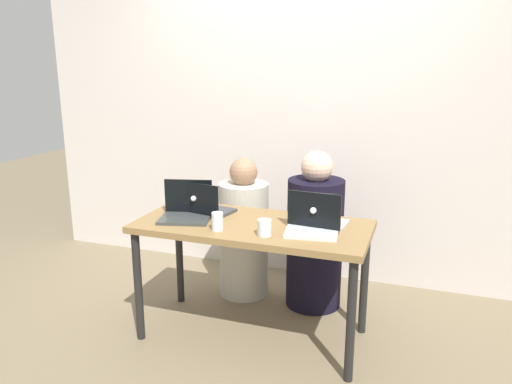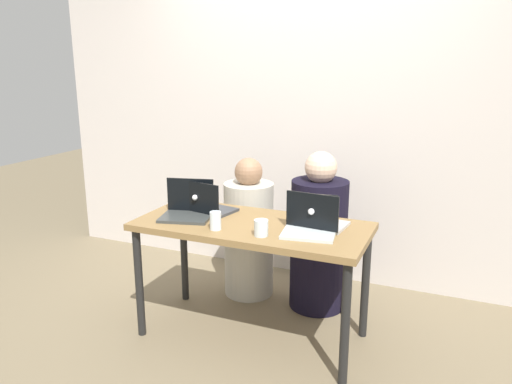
{
  "view_description": "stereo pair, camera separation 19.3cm",
  "coord_description": "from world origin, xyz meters",
  "px_view_note": "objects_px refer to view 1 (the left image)",
  "views": [
    {
      "loc": [
        0.97,
        -2.69,
        1.7
      ],
      "look_at": [
        0.0,
        0.06,
        0.93
      ],
      "focal_mm": 35.0,
      "sensor_mm": 36.0,
      "label": 1
    },
    {
      "loc": [
        1.15,
        -2.62,
        1.7
      ],
      "look_at": [
        0.0,
        0.06,
        0.93
      ],
      "focal_mm": 35.0,
      "sensor_mm": 36.0,
      "label": 2
    }
  ],
  "objects_px": {
    "person_on_left": "(244,235)",
    "laptop_back_left": "(202,206)",
    "water_glass_left": "(217,223)",
    "laptop_front_left": "(186,210)",
    "laptop_back_right": "(318,218)",
    "laptop_front_right": "(312,224)",
    "water_glass_right": "(264,229)",
    "person_on_right": "(315,238)"
  },
  "relations": [
    {
      "from": "laptop_front_left",
      "to": "water_glass_right",
      "type": "height_order",
      "value": "laptop_front_left"
    },
    {
      "from": "person_on_right",
      "to": "water_glass_left",
      "type": "height_order",
      "value": "person_on_right"
    },
    {
      "from": "laptop_front_right",
      "to": "laptop_front_left",
      "type": "relative_size",
      "value": 0.92
    },
    {
      "from": "laptop_back_right",
      "to": "laptop_front_left",
      "type": "distance_m",
      "value": 0.81
    },
    {
      "from": "person_on_right",
      "to": "laptop_back_right",
      "type": "bearing_deg",
      "value": 96.25
    },
    {
      "from": "water_glass_right",
      "to": "water_glass_left",
      "type": "bearing_deg",
      "value": -179.2
    },
    {
      "from": "person_on_left",
      "to": "laptop_back_left",
      "type": "height_order",
      "value": "person_on_left"
    },
    {
      "from": "laptop_front_left",
      "to": "laptop_front_right",
      "type": "bearing_deg",
      "value": -14.19
    },
    {
      "from": "laptop_front_left",
      "to": "water_glass_left",
      "type": "distance_m",
      "value": 0.31
    },
    {
      "from": "laptop_back_left",
      "to": "water_glass_right",
      "type": "xyz_separation_m",
      "value": [
        0.52,
        -0.28,
        -0.01
      ]
    },
    {
      "from": "laptop_front_left",
      "to": "water_glass_right",
      "type": "xyz_separation_m",
      "value": [
        0.56,
        -0.15,
        -0.01
      ]
    },
    {
      "from": "water_glass_right",
      "to": "water_glass_left",
      "type": "distance_m",
      "value": 0.28
    },
    {
      "from": "person_on_left",
      "to": "laptop_front_right",
      "type": "distance_m",
      "value": 0.93
    },
    {
      "from": "water_glass_left",
      "to": "laptop_front_left",
      "type": "bearing_deg",
      "value": 151.69
    },
    {
      "from": "laptop_front_left",
      "to": "person_on_left",
      "type": "bearing_deg",
      "value": 60.58
    },
    {
      "from": "water_glass_right",
      "to": "laptop_back_right",
      "type": "bearing_deg",
      "value": 46.89
    },
    {
      "from": "person_on_right",
      "to": "laptop_back_left",
      "type": "xyz_separation_m",
      "value": [
        -0.64,
        -0.46,
        0.3
      ]
    },
    {
      "from": "person_on_right",
      "to": "laptop_back_right",
      "type": "distance_m",
      "value": 0.57
    },
    {
      "from": "laptop_front_right",
      "to": "person_on_right",
      "type": "bearing_deg",
      "value": 92.12
    },
    {
      "from": "person_on_left",
      "to": "laptop_back_left",
      "type": "bearing_deg",
      "value": 61.37
    },
    {
      "from": "person_on_right",
      "to": "laptop_front_left",
      "type": "xyz_separation_m",
      "value": [
        -0.69,
        -0.59,
        0.3
      ]
    },
    {
      "from": "person_on_left",
      "to": "person_on_right",
      "type": "xyz_separation_m",
      "value": [
        0.53,
        0.0,
        0.04
      ]
    },
    {
      "from": "laptop_back_left",
      "to": "water_glass_left",
      "type": "bearing_deg",
      "value": 140.5
    },
    {
      "from": "laptop_back_right",
      "to": "laptop_back_left",
      "type": "bearing_deg",
      "value": 3.96
    },
    {
      "from": "laptop_back_right",
      "to": "water_glass_left",
      "type": "relative_size",
      "value": 3.15
    },
    {
      "from": "person_on_left",
      "to": "laptop_front_left",
      "type": "relative_size",
      "value": 2.94
    },
    {
      "from": "person_on_left",
      "to": "water_glass_left",
      "type": "xyz_separation_m",
      "value": [
        0.12,
        -0.74,
        0.34
      ]
    },
    {
      "from": "person_on_left",
      "to": "laptop_front_left",
      "type": "distance_m",
      "value": 0.7
    },
    {
      "from": "person_on_left",
      "to": "water_glass_left",
      "type": "height_order",
      "value": "person_on_left"
    },
    {
      "from": "person_on_left",
      "to": "laptop_front_right",
      "type": "relative_size",
      "value": 3.2
    },
    {
      "from": "person_on_right",
      "to": "laptop_back_left",
      "type": "distance_m",
      "value": 0.84
    },
    {
      "from": "laptop_back_right",
      "to": "water_glass_left",
      "type": "xyz_separation_m",
      "value": [
        -0.53,
        -0.27,
        -0.0
      ]
    },
    {
      "from": "water_glass_right",
      "to": "laptop_back_left",
      "type": "bearing_deg",
      "value": 151.73
    },
    {
      "from": "person_on_right",
      "to": "laptop_front_left",
      "type": "distance_m",
      "value": 0.96
    },
    {
      "from": "water_glass_right",
      "to": "person_on_right",
      "type": "bearing_deg",
      "value": 80.08
    },
    {
      "from": "laptop_back_right",
      "to": "laptop_front_right",
      "type": "distance_m",
      "value": 0.12
    },
    {
      "from": "person_on_left",
      "to": "laptop_back_left",
      "type": "relative_size",
      "value": 2.65
    },
    {
      "from": "laptop_back_left",
      "to": "laptop_front_right",
      "type": "bearing_deg",
      "value": -178.78
    },
    {
      "from": "person_on_left",
      "to": "laptop_front_left",
      "type": "xyz_separation_m",
      "value": [
        -0.16,
        -0.59,
        0.34
      ]
    },
    {
      "from": "person_on_right",
      "to": "water_glass_left",
      "type": "distance_m",
      "value": 0.9
    },
    {
      "from": "person_on_left",
      "to": "laptop_back_right",
      "type": "distance_m",
      "value": 0.87
    },
    {
      "from": "person_on_left",
      "to": "laptop_front_right",
      "type": "height_order",
      "value": "person_on_left"
    }
  ]
}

